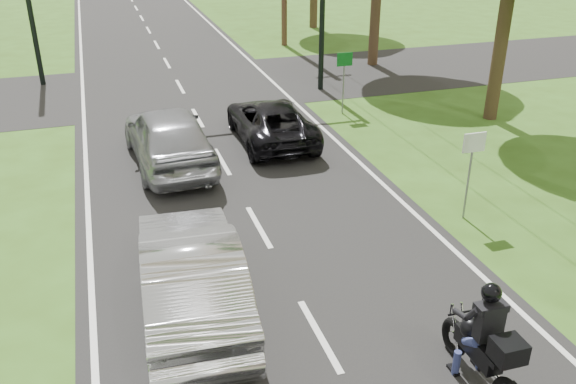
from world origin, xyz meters
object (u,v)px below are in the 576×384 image
object	(u,v)px
sign_white	(472,155)
dark_suv	(271,121)
silver_suv	(168,136)
sign_green	(344,68)
motorcycle_rider	(486,349)
silver_sedan	(191,274)

from	to	relation	value
sign_white	dark_suv	bearing A→B (deg)	115.11
dark_suv	sign_white	size ratio (longest dim) A/B	2.12
sign_white	silver_suv	bearing A→B (deg)	139.18
silver_suv	sign_white	world-z (taller)	sign_white
dark_suv	sign_green	distance (m)	3.72
dark_suv	sign_green	bearing A→B (deg)	-148.71
sign_white	motorcycle_rider	bearing A→B (deg)	-119.74
silver_suv	sign_green	size ratio (longest dim) A/B	2.33
motorcycle_rider	dark_suv	size ratio (longest dim) A/B	0.48
motorcycle_rider	sign_green	xyz separation A→B (m)	(2.98, 12.86, 0.87)
dark_suv	sign_white	world-z (taller)	sign_white
silver_suv	sign_white	xyz separation A→B (m)	(6.12, -5.28, 0.74)
dark_suv	silver_sedan	xyz separation A→B (m)	(-3.72, -7.86, 0.17)
sign_white	sign_green	bearing A→B (deg)	88.57
silver_suv	dark_suv	bearing A→B (deg)	-167.33
motorcycle_rider	sign_white	bearing A→B (deg)	61.25
silver_sedan	silver_suv	size ratio (longest dim) A/B	0.97
silver_sedan	silver_suv	xyz separation A→B (m)	(0.51, 6.93, 0.05)
motorcycle_rider	silver_suv	size ratio (longest dim) A/B	0.44
silver_sedan	silver_suv	distance (m)	6.95
silver_suv	motorcycle_rider	bearing A→B (deg)	104.87
motorcycle_rider	sign_green	size ratio (longest dim) A/B	1.01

